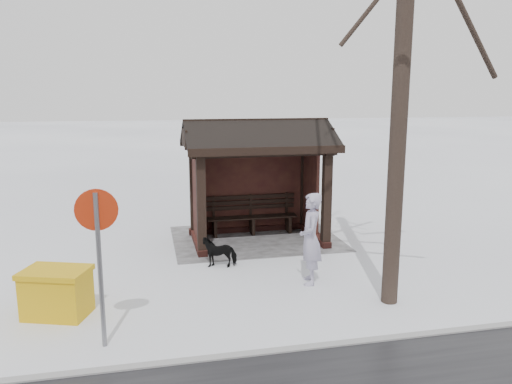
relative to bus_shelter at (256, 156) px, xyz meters
The scene contains 8 objects.
ground 2.17m from the bus_shelter, 90.00° to the left, with size 120.00×120.00×0.00m, color white.
kerb 6.05m from the bus_shelter, 90.00° to the left, with size 120.00×0.15×0.06m, color gray.
trampled_patch 2.16m from the bus_shelter, 90.00° to the right, with size 4.20×3.20×0.02m, color gray.
bus_shelter is the anchor object (origin of this frame).
pedestrian 3.44m from the bus_shelter, 97.06° to the left, with size 0.66×0.43×1.81m, color #A49EB9.
dog 2.84m from the bus_shelter, 56.08° to the left, with size 0.34×0.75×0.63m, color black.
grit_bin 5.88m from the bus_shelter, 41.04° to the left, with size 1.25×1.04×0.82m.
road_sign 5.98m from the bus_shelter, 55.40° to the left, with size 0.61×0.10×2.38m.
Camera 1 is at (2.66, 11.92, 3.68)m, focal length 35.00 mm.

